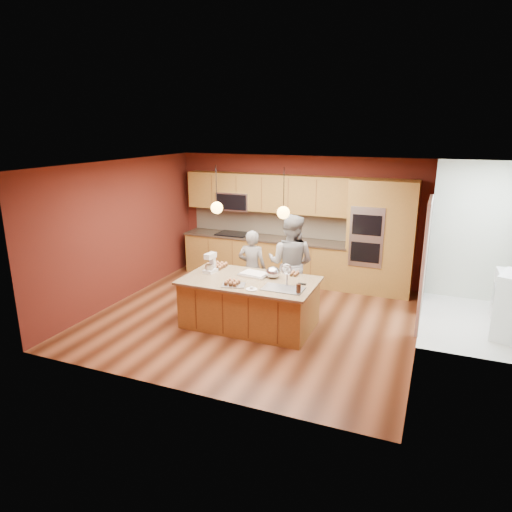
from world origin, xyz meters
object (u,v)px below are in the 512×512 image
at_px(person_right, 291,264).
at_px(mixing_bowl, 273,272).
at_px(stand_mixer, 210,264).
at_px(person_left, 252,268).
at_px(island, 250,302).

height_order(person_right, mixing_bowl, person_right).
xyz_separation_m(person_right, stand_mixer, (-1.23, -0.76, 0.07)).
height_order(person_left, mixing_bowl, person_left).
bearing_deg(stand_mixer, person_right, 38.81).
xyz_separation_m(person_right, mixing_bowl, (-0.10, -0.65, 0.02)).
xyz_separation_m(island, person_left, (-0.34, 0.88, 0.31)).
height_order(island, stand_mixer, island).
distance_m(island, stand_mixer, 0.98).
distance_m(person_left, stand_mixer, 0.93).
height_order(island, person_left, person_left).
bearing_deg(island, stand_mixer, 171.39).
xyz_separation_m(island, mixing_bowl, (0.32, 0.23, 0.50)).
relative_size(island, stand_mixer, 6.56).
bearing_deg(person_right, person_left, 0.67).
bearing_deg(person_right, stand_mixer, 32.50).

